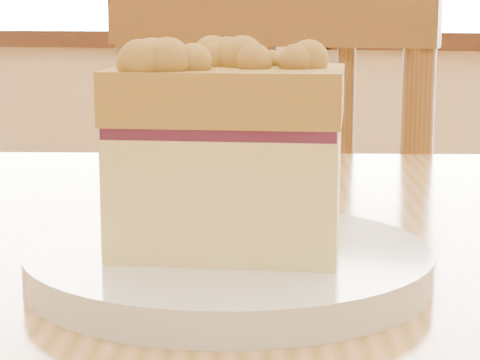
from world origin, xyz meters
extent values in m
cube|color=#3A1A0F|center=(-1.90, 3.97, 0.76)|extent=(1.76, 0.06, 0.08)
cube|color=tan|center=(-0.04, 0.23, 0.73)|extent=(1.38, 1.04, 0.04)
cube|color=brown|center=(-0.18, 0.91, 0.45)|extent=(0.46, 0.46, 0.04)
cylinder|color=brown|center=(-0.03, 0.70, 0.68)|extent=(0.04, 0.04, 0.46)
cylinder|color=brown|center=(-0.37, 0.74, 0.68)|extent=(0.04, 0.04, 0.46)
cube|color=brown|center=(-0.20, 0.72, 0.89)|extent=(0.38, 0.08, 0.06)
cylinder|color=brown|center=(-0.11, 0.71, 0.67)|extent=(0.02, 0.02, 0.40)
cylinder|color=brown|center=(-0.20, 0.72, 0.67)|extent=(0.02, 0.02, 0.40)
cylinder|color=brown|center=(-0.29, 0.73, 0.67)|extent=(0.02, 0.02, 0.40)
cylinder|color=white|center=(-0.12, 0.16, 0.76)|extent=(0.23, 0.23, 0.02)
cylinder|color=white|center=(-0.12, 0.16, 0.75)|extent=(0.15, 0.15, 0.01)
cube|color=#FFDE90|center=(-0.12, 0.16, 0.80)|extent=(0.13, 0.10, 0.07)
cube|color=#48142C|center=(-0.12, 0.16, 0.84)|extent=(0.13, 0.10, 0.01)
cube|color=olive|center=(-0.12, 0.16, 0.85)|extent=(0.13, 0.10, 0.03)
sphere|color=olive|center=(-0.09, 0.18, 0.87)|extent=(0.02, 0.02, 0.02)
sphere|color=olive|center=(-0.08, 0.13, 0.87)|extent=(0.02, 0.02, 0.02)
sphere|color=olive|center=(-0.12, 0.13, 0.87)|extent=(0.02, 0.02, 0.02)
sphere|color=olive|center=(-0.09, 0.15, 0.87)|extent=(0.02, 0.02, 0.02)
sphere|color=olive|center=(-0.11, 0.14, 0.87)|extent=(0.02, 0.02, 0.02)
sphere|color=olive|center=(-0.07, 0.14, 0.87)|extent=(0.02, 0.02, 0.02)
sphere|color=olive|center=(-0.16, 0.14, 0.87)|extent=(0.02, 0.02, 0.02)
sphere|color=olive|center=(-0.12, 0.18, 0.87)|extent=(0.02, 0.02, 0.02)
sphere|color=olive|center=(-0.09, 0.13, 0.87)|extent=(0.02, 0.02, 0.02)
sphere|color=olive|center=(-0.14, 0.17, 0.87)|extent=(0.02, 0.02, 0.02)
sphere|color=olive|center=(-0.16, 0.13, 0.87)|extent=(0.02, 0.02, 0.02)
sphere|color=olive|center=(-0.17, 0.13, 0.87)|extent=(0.02, 0.02, 0.02)
sphere|color=olive|center=(-0.13, 0.14, 0.87)|extent=(0.01, 0.01, 0.01)
sphere|color=olive|center=(-0.09, 0.13, 0.87)|extent=(0.02, 0.02, 0.02)
sphere|color=olive|center=(-0.13, 0.15, 0.87)|extent=(0.02, 0.02, 0.02)
sphere|color=olive|center=(-0.17, 0.16, 0.87)|extent=(0.02, 0.02, 0.02)
sphere|color=olive|center=(-0.15, 0.14, 0.87)|extent=(0.02, 0.02, 0.02)
sphere|color=olive|center=(-0.11, 0.15, 0.87)|extent=(0.02, 0.02, 0.02)
sphere|color=olive|center=(-0.08, 0.19, 0.87)|extent=(0.02, 0.02, 0.02)
sphere|color=olive|center=(-0.11, 0.18, 0.87)|extent=(0.02, 0.02, 0.02)
sphere|color=olive|center=(-0.13, 0.12, 0.87)|extent=(0.01, 0.01, 0.01)
sphere|color=olive|center=(-0.17, 0.19, 0.87)|extent=(0.02, 0.02, 0.02)
sphere|color=olive|center=(-0.19, 0.14, 0.82)|extent=(0.01, 0.01, 0.01)
sphere|color=olive|center=(-0.19, 0.17, 0.84)|extent=(0.01, 0.01, 0.01)
sphere|color=olive|center=(-0.19, 0.18, 0.85)|extent=(0.01, 0.01, 0.01)
sphere|color=olive|center=(-0.19, 0.15, 0.83)|extent=(0.02, 0.02, 0.02)
camera|label=1|loc=(-0.01, -0.33, 0.90)|focal=70.00mm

